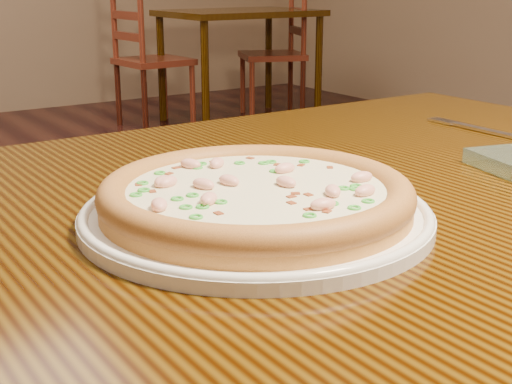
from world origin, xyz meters
TOP-DOWN VIEW (x-y plane):
  - hero_table at (-0.03, -0.31)m, footprint 1.20×0.80m
  - plate at (-0.15, -0.36)m, footprint 0.33×0.33m
  - pizza at (-0.15, -0.36)m, footprint 0.29×0.29m
  - fork at (0.36, -0.20)m, footprint 0.02×0.18m
  - bg_table_right at (2.17, 3.26)m, footprint 1.00×0.70m
  - chair_c at (1.53, 3.41)m, footprint 0.45×0.45m
  - chair_d at (2.49, 3.24)m, footprint 0.55×0.55m

SIDE VIEW (x-z plane):
  - chair_c at x=1.53m, z-range -0.04..0.91m
  - chair_d at x=2.49m, z-range -0.04..0.91m
  - hero_table at x=-0.03m, z-range 0.28..1.03m
  - bg_table_right at x=2.17m, z-range 0.28..1.03m
  - fork at x=0.36m, z-range 0.75..0.75m
  - plate at x=-0.15m, z-range 0.75..0.77m
  - pizza at x=-0.15m, z-range 0.76..0.79m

